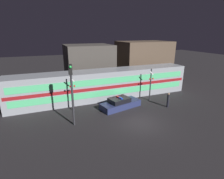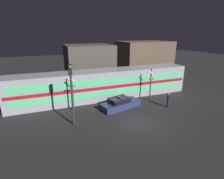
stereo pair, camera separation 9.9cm
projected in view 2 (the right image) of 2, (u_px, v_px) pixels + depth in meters
The scene contains 9 objects.
ground_plane at pixel (139, 123), 16.98m from camera, with size 120.00×120.00×0.00m, color #262326.
train at pixel (105, 84), 22.97m from camera, with size 23.54×3.01×3.78m.
police_car at pixel (120, 104), 20.28m from camera, with size 5.06×2.84×1.36m.
pedestrian at pixel (168, 100), 20.30m from camera, with size 0.30×0.30×1.76m.
crossing_signal_near at pixel (151, 84), 21.98m from camera, with size 0.64×0.31×4.14m.
crossing_signal_far at pixel (73, 92), 18.95m from camera, with size 0.64×0.31×4.16m.
traffic_light_corner at pixel (71, 89), 15.52m from camera, with size 0.30×0.46×5.80m.
building_left at pixel (89, 65), 28.46m from camera, with size 7.20×6.42×6.58m.
building_center at pixel (143, 61), 31.81m from camera, with size 8.81×6.30×6.94m.
Camera 2 is at (-7.99, -13.14, 8.33)m, focal length 28.00 mm.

